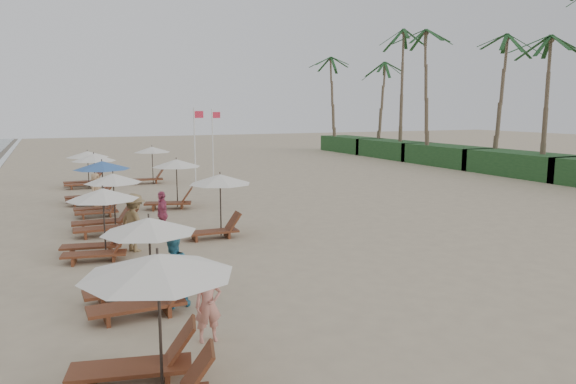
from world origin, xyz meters
name	(u,v)px	position (x,y,z in m)	size (l,w,h in m)	color
ground	(352,274)	(0.00, 0.00, 0.00)	(160.00, 160.00, 0.00)	tan
shrub_hedge	(521,164)	(22.00, 14.50, 0.80)	(3.20, 53.00, 1.60)	#193D1C
palm_row	(518,28)	(21.91, 15.40, 9.91)	(7.00, 52.00, 12.30)	brown
lounger_station_0	(145,327)	(-6.31, -4.28, 1.18)	(2.74, 2.41, 2.32)	brown
lounger_station_1	(138,267)	(-5.80, -0.25, 0.98)	(2.64, 2.17, 2.09)	brown
lounger_station_2	(97,223)	(-6.27, 4.66, 1.09)	(2.50, 2.17, 2.13)	brown
lounger_station_3	(106,207)	(-5.68, 8.10, 0.96)	(2.64, 2.08, 2.18)	brown
lounger_station_4	(99,185)	(-5.61, 11.62, 1.31)	(2.47, 2.36, 2.33)	brown
lounger_station_5	(89,181)	(-5.76, 14.95, 1.09)	(2.52, 2.07, 2.39)	brown
lounger_station_6	(84,169)	(-5.63, 20.78, 1.10)	(2.66, 2.40, 2.10)	brown
inland_station_0	(216,198)	(-2.16, 5.75, 1.40)	(2.65, 2.24, 2.22)	brown
inland_station_1	(172,180)	(-2.36, 12.07, 1.31)	(2.83, 2.24, 2.22)	brown
inland_station_2	(149,161)	(-1.86, 21.07, 1.34)	(2.77, 2.24, 2.22)	brown
beachgoer_near	(208,305)	(-4.84, -2.63, 0.74)	(0.54, 0.35, 1.48)	#B87364
beachgoer_mid_a	(172,271)	(-5.07, -0.49, 0.85)	(0.82, 0.64, 1.70)	teal
beachgoer_mid_b	(134,222)	(-5.12, 4.94, 0.94)	(1.21, 0.70, 1.87)	olive
beachgoer_far_a	(162,214)	(-3.93, 6.51, 0.83)	(0.97, 0.40, 1.66)	#BD4B6E
beachgoer_far_b	(96,190)	(-5.57, 13.89, 0.79)	(0.77, 0.50, 1.57)	tan
flag_pole_near	(195,143)	(0.33, 18.25, 2.55)	(0.59, 0.08, 4.61)	silver
flag_pole_far	(213,140)	(2.58, 22.31, 2.51)	(0.60, 0.08, 4.53)	silver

